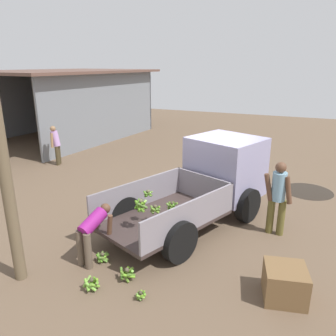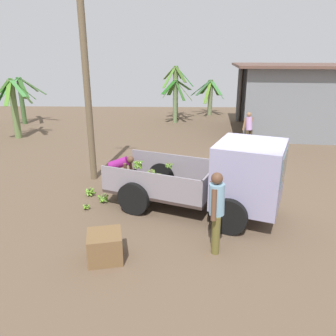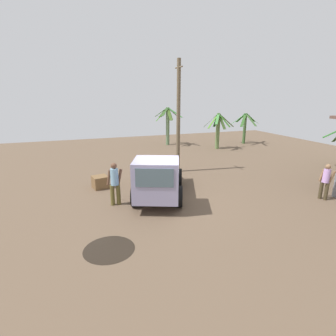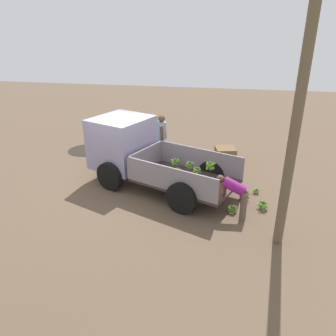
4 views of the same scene
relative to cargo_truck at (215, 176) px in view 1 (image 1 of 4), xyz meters
name	(u,v)px [view 1 (image 1 of 4)]	position (x,y,z in m)	size (l,w,h in m)	color
ground	(203,207)	(0.26, 0.36, -1.03)	(36.00, 36.00, 0.00)	brown
mud_patch_0	(308,191)	(2.63, -2.28, -1.03)	(1.48, 1.48, 0.01)	black
cargo_truck	(215,176)	(0.00, 0.00, 0.00)	(4.75, 3.23, 1.96)	#392D2A
warehouse_shed	(71,89)	(6.54, 9.68, 1.45)	(9.53, 7.08, 3.45)	slate
person_foreground_visitor	(278,195)	(-0.53, -1.60, -0.07)	(0.35, 0.66, 1.74)	brown
person_worker_loading	(92,230)	(-3.08, 1.60, -0.35)	(0.83, 0.58, 1.09)	brown
person_bystander_near_shed	(56,143)	(1.84, 6.81, -0.19)	(0.55, 0.48, 1.52)	#423722
banana_bunch_on_ground_0	(141,294)	(-3.73, 0.21, -0.94)	(0.21, 0.20, 0.16)	#433D2C
banana_bunch_on_ground_1	(127,273)	(-3.37, 0.68, -0.90)	(0.31, 0.34, 0.25)	brown
banana_bunch_on_ground_2	(103,257)	(-3.06, 1.42, -0.92)	(0.27, 0.26, 0.20)	brown
banana_bunch_on_ground_3	(92,283)	(-3.86, 1.10, -0.90)	(0.31, 0.31, 0.24)	#433C2B
wooden_crate_0	(285,283)	(-2.75, -1.99, -0.75)	(0.67, 0.67, 0.57)	brown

